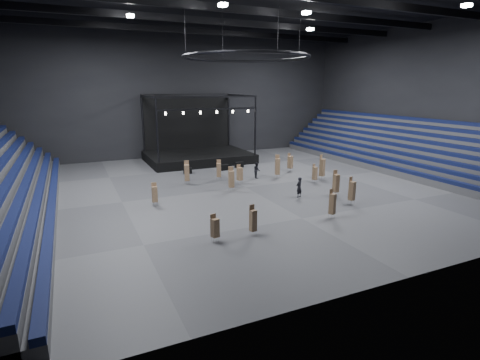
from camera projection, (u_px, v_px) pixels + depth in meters
name	position (u px, v px, depth m)	size (l,w,h in m)	color
floor	(246.00, 187.00, 39.12)	(50.00, 50.00, 0.00)	#464648
ceiling	(246.00, 1.00, 34.77)	(50.00, 42.00, 0.20)	black
wall_back	(185.00, 95.00, 55.47)	(50.00, 0.20, 18.00)	black
wall_front	(429.00, 112.00, 18.42)	(50.00, 0.20, 18.00)	black
wall_right	(425.00, 97.00, 47.04)	(0.20, 42.00, 18.00)	black
bleachers_right	(407.00, 155.00, 47.96)	(7.20, 40.00, 6.40)	#454548
stage	(197.00, 150.00, 53.10)	(14.00, 10.00, 9.20)	black
truss_ring	(246.00, 57.00, 35.98)	(12.30, 12.30, 5.15)	black
roof_girders	(246.00, 10.00, 34.96)	(49.00, 30.35, 0.70)	black
floodlights	(267.00, 9.00, 31.58)	(28.60, 16.60, 0.25)	white
flight_case_left	(188.00, 171.00, 45.24)	(1.04, 0.52, 0.69)	black
flight_case_mid	(224.00, 167.00, 47.07)	(1.06, 0.53, 0.71)	black
flight_case_right	(239.00, 165.00, 48.63)	(1.09, 0.55, 0.73)	black
chair_stack_0	(219.00, 170.00, 41.74)	(0.65, 0.65, 2.33)	silver
chair_stack_1	(231.00, 179.00, 37.33)	(0.62, 0.62, 2.50)	silver
chair_stack_2	(322.00, 167.00, 42.06)	(0.67, 0.67, 2.85)	silver
chair_stack_3	(187.00, 172.00, 39.95)	(0.63, 0.63, 2.59)	silver
chair_stack_4	(253.00, 220.00, 26.20)	(0.46, 0.46, 2.25)	silver
chair_stack_5	(315.00, 173.00, 40.71)	(0.51, 0.51, 2.10)	silver
chair_stack_6	(332.00, 203.00, 29.68)	(0.55, 0.55, 2.41)	silver
chair_stack_7	(290.00, 162.00, 46.06)	(0.68, 0.68, 2.32)	silver
chair_stack_8	(155.00, 194.00, 32.74)	(0.53, 0.53, 2.10)	silver
chair_stack_9	(215.00, 227.00, 25.07)	(0.57, 0.57, 1.97)	silver
chair_stack_10	(277.00, 166.00, 42.84)	(0.64, 0.64, 2.70)	silver
chair_stack_11	(336.00, 183.00, 35.69)	(0.50, 0.50, 2.55)	silver
chair_stack_12	(240.00, 174.00, 40.19)	(0.61, 0.61, 2.13)	silver
chair_stack_13	(352.00, 190.00, 33.18)	(0.59, 0.59, 2.51)	silver
man_center	(299.00, 187.00, 35.41)	(0.71, 0.46, 1.94)	black
crew_member	(257.00, 170.00, 42.92)	(0.89, 0.70, 1.84)	black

